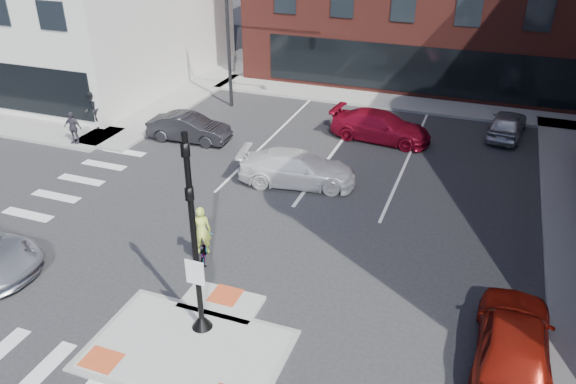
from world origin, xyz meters
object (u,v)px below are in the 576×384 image
at_px(white_pickup, 297,168).
at_px(pedestrian_b, 73,128).
at_px(cyclist, 203,245).
at_px(bg_car_silver, 507,124).
at_px(bg_car_red, 381,126).
at_px(pedestrian_a, 93,110).
at_px(red_sedan, 514,341).
at_px(bg_car_dark, 189,128).

relative_size(white_pickup, pedestrian_b, 3.12).
relative_size(white_pickup, cyclist, 2.28).
xyz_separation_m(bg_car_silver, bg_car_red, (-5.95, -2.73, 0.05)).
relative_size(cyclist, pedestrian_a, 1.11).
distance_m(bg_car_silver, pedestrian_a, 21.32).
xyz_separation_m(cyclist, pedestrian_a, (-11.01, 8.68, 0.40)).
distance_m(bg_car_red, pedestrian_b, 15.20).
bearing_deg(white_pickup, pedestrian_a, 70.58).
bearing_deg(red_sedan, pedestrian_a, -25.00).
height_order(bg_car_dark, pedestrian_a, pedestrian_a).
distance_m(white_pickup, pedestrian_b, 11.66).
xyz_separation_m(pedestrian_a, pedestrian_b, (0.32, -2.00, -0.19)).
xyz_separation_m(cyclist, pedestrian_b, (-10.70, 6.68, 0.21)).
height_order(bg_car_dark, cyclist, cyclist).
xyz_separation_m(bg_car_red, pedestrian_a, (-14.28, -4.00, 0.41)).
xyz_separation_m(bg_car_silver, pedestrian_a, (-20.23, -6.73, 0.46)).
height_order(white_pickup, bg_car_dark, white_pickup).
xyz_separation_m(white_pickup, cyclist, (-0.96, -6.67, 0.01)).
relative_size(bg_car_silver, bg_car_red, 0.80).
distance_m(bg_car_silver, bg_car_red, 6.55).
distance_m(red_sedan, cyclist, 9.86).
xyz_separation_m(white_pickup, pedestrian_a, (-11.97, 2.00, 0.42)).
xyz_separation_m(white_pickup, bg_car_silver, (8.26, 8.74, -0.04)).
xyz_separation_m(bg_car_silver, cyclist, (-9.22, -15.41, 0.05)).
bearing_deg(bg_car_red, bg_car_dark, 116.75).
bearing_deg(cyclist, pedestrian_b, -55.39).
height_order(cyclist, pedestrian_a, cyclist).
bearing_deg(bg_car_red, bg_car_silver, -59.59).
bearing_deg(bg_car_dark, cyclist, -151.65).
relative_size(white_pickup, bg_car_dark, 1.20).
distance_m(red_sedan, bg_car_silver, 16.66).
height_order(white_pickup, bg_car_red, bg_car_red).
bearing_deg(cyclist, bg_car_red, -127.85).
bearing_deg(pedestrian_b, white_pickup, -4.21).
distance_m(red_sedan, bg_car_red, 15.37).
height_order(white_pickup, bg_car_silver, white_pickup).
distance_m(bg_car_dark, pedestrian_b, 5.61).
height_order(red_sedan, white_pickup, red_sedan).
bearing_deg(cyclist, red_sedan, 149.37).
xyz_separation_m(bg_car_dark, cyclist, (5.72, -9.23, 0.05)).
bearing_deg(pedestrian_a, red_sedan, 9.69).
relative_size(bg_car_silver, cyclist, 1.83).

